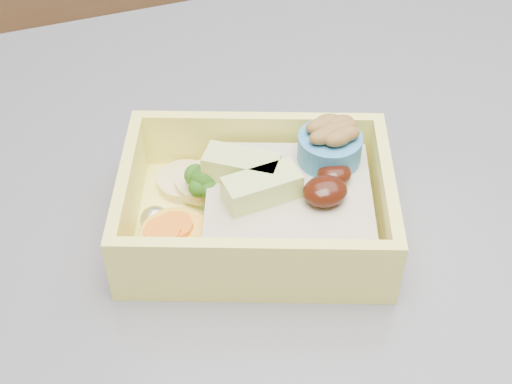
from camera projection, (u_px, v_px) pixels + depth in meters
name	position (u px, v px, depth m)	size (l,w,h in m)	color
bento_box	(265.00, 202.00, 0.43)	(0.19, 0.16, 0.06)	#FFF669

